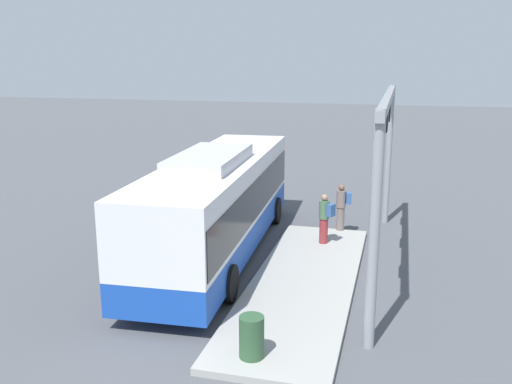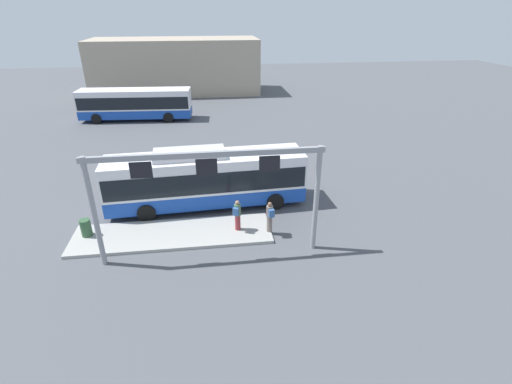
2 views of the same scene
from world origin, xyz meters
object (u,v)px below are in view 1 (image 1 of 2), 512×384
(bus_main, at_px, (218,200))
(person_boarding, at_px, (342,206))
(person_waiting_near, at_px, (325,217))
(trash_bin, at_px, (252,337))

(bus_main, bearing_deg, person_boarding, -52.12)
(person_waiting_near, bearing_deg, person_boarding, -78.35)
(trash_bin, bearing_deg, person_waiting_near, -3.38)
(bus_main, height_order, trash_bin, bus_main)
(bus_main, relative_size, person_waiting_near, 6.77)
(trash_bin, bearing_deg, person_boarding, -5.17)
(person_boarding, xyz_separation_m, person_waiting_near, (-1.61, 0.38, 0.00))
(person_boarding, height_order, person_waiting_near, same)
(person_boarding, distance_m, person_waiting_near, 1.65)
(person_waiting_near, bearing_deg, trash_bin, 111.67)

